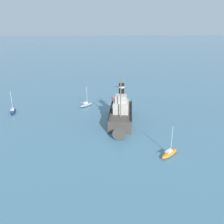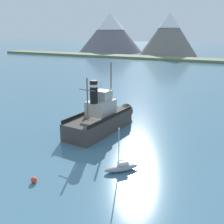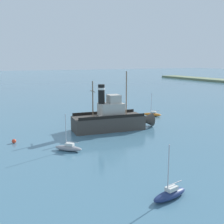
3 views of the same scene
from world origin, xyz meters
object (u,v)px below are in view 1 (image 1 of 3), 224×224
at_px(sailboat_grey, 86,105).
at_px(old_tugboat, 121,114).
at_px(sailboat_orange, 169,153).
at_px(sailboat_navy, 13,111).
at_px(mooring_buoy, 113,97).

bearing_deg(sailboat_grey, old_tugboat, 127.82).
bearing_deg(sailboat_orange, sailboat_grey, -57.62).
xyz_separation_m(sailboat_navy, sailboat_orange, (-30.97, 19.15, 0.00)).
bearing_deg(sailboat_navy, sailboat_grey, -166.41).
relative_size(old_tugboat, sailboat_navy, 2.99).
distance_m(old_tugboat, sailboat_grey, 12.92).
height_order(sailboat_navy, sailboat_grey, same).
relative_size(old_tugboat, mooring_buoy, 23.95).
bearing_deg(mooring_buoy, sailboat_grey, 41.58).
height_order(sailboat_orange, mooring_buoy, sailboat_orange).
xyz_separation_m(old_tugboat, sailboat_orange, (-6.77, 12.95, -1.40)).
relative_size(sailboat_orange, mooring_buoy, 8.00).
xyz_separation_m(sailboat_grey, mooring_buoy, (-6.76, -5.99, -0.12)).
distance_m(old_tugboat, sailboat_orange, 14.68).
bearing_deg(sailboat_grey, sailboat_navy, 13.59).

